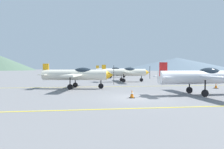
% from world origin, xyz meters
% --- Properties ---
extents(ground_plane, '(400.00, 400.00, 0.00)m').
position_xyz_m(ground_plane, '(0.00, 0.00, 0.00)').
color(ground_plane, slate).
extents(apron_line_near, '(80.00, 0.16, 0.01)m').
position_xyz_m(apron_line_near, '(0.00, -3.78, 0.01)').
color(apron_line_near, yellow).
rests_on(apron_line_near, ground_plane).
extents(apron_line_far, '(80.00, 0.16, 0.01)m').
position_xyz_m(apron_line_far, '(0.00, 8.76, 0.01)').
color(apron_line_far, yellow).
rests_on(apron_line_far, ground_plane).
extents(airplane_near, '(7.50, 8.64, 2.59)m').
position_xyz_m(airplane_near, '(5.60, 0.88, 1.46)').
color(airplane_near, silver).
rests_on(airplane_near, ground_plane).
extents(airplane_mid, '(7.57, 8.65, 2.59)m').
position_xyz_m(airplane_mid, '(-4.46, 7.13, 1.46)').
color(airplane_mid, silver).
rests_on(airplane_mid, ground_plane).
extents(airplane_far, '(7.46, 8.61, 2.59)m').
position_xyz_m(airplane_far, '(2.45, 16.30, 1.46)').
color(airplane_far, silver).
rests_on(airplane_far, ground_plane).
extents(airplane_back, '(7.54, 8.66, 2.59)m').
position_xyz_m(airplane_back, '(2.34, 29.95, 1.46)').
color(airplane_back, silver).
rests_on(airplane_back, ground_plane).
extents(traffic_cone_front, '(0.36, 0.36, 0.59)m').
position_xyz_m(traffic_cone_front, '(9.84, 5.38, 0.29)').
color(traffic_cone_front, black).
rests_on(traffic_cone_front, ground_plane).
extents(traffic_cone_side, '(0.36, 0.36, 0.59)m').
position_xyz_m(traffic_cone_side, '(-0.34, -0.01, 0.29)').
color(traffic_cone_side, black).
rests_on(traffic_cone_side, ground_plane).
extents(hill_centerleft, '(88.44, 88.44, 9.83)m').
position_xyz_m(hill_centerleft, '(68.42, 141.67, 4.91)').
color(hill_centerleft, slate).
rests_on(hill_centerleft, ground_plane).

